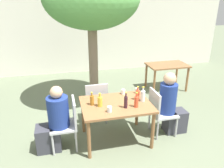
{
  "coord_description": "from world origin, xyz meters",
  "views": [
    {
      "loc": [
        -0.87,
        -3.28,
        2.45
      ],
      "look_at": [
        0.0,
        0.3,
        0.99
      ],
      "focal_mm": 35.0,
      "sensor_mm": 36.0,
      "label": 1
    }
  ],
  "objects_px": {
    "soda_bottle_0": "(136,101)",
    "drinking_glass_1": "(110,109)",
    "dining_table_back": "(167,68)",
    "patio_chair_0": "(68,121)",
    "oil_cruet_4": "(100,101)",
    "soda_bottle_2": "(138,95)",
    "amber_bottle_5": "(92,100)",
    "water_bottle_1": "(143,96)",
    "patio_chair_2": "(96,100)",
    "person_seated_0": "(54,122)",
    "wine_bottle_3": "(126,102)",
    "drinking_glass_0": "(137,91)",
    "patio_chair_1": "(159,110)",
    "drinking_glass_2": "(123,92)",
    "person_seated_1": "(171,106)",
    "dining_table_front": "(116,108)"
  },
  "relations": [
    {
      "from": "oil_cruet_4",
      "to": "water_bottle_1",
      "type": "bearing_deg",
      "value": 1.03
    },
    {
      "from": "person_seated_1",
      "to": "drinking_glass_1",
      "type": "distance_m",
      "value": 1.29
    },
    {
      "from": "soda_bottle_0",
      "to": "drinking_glass_1",
      "type": "relative_size",
      "value": 2.86
    },
    {
      "from": "dining_table_front",
      "to": "drinking_glass_0",
      "type": "bearing_deg",
      "value": 33.51
    },
    {
      "from": "patio_chair_2",
      "to": "water_bottle_1",
      "type": "relative_size",
      "value": 3.23
    },
    {
      "from": "drinking_glass_1",
      "to": "amber_bottle_5",
      "type": "bearing_deg",
      "value": 126.88
    },
    {
      "from": "oil_cruet_4",
      "to": "drinking_glass_1",
      "type": "bearing_deg",
      "value": -63.84
    },
    {
      "from": "person_seated_1",
      "to": "soda_bottle_0",
      "type": "bearing_deg",
      "value": 104.6
    },
    {
      "from": "drinking_glass_0",
      "to": "patio_chair_1",
      "type": "bearing_deg",
      "value": -45.09
    },
    {
      "from": "dining_table_back",
      "to": "patio_chair_1",
      "type": "height_order",
      "value": "patio_chair_1"
    },
    {
      "from": "patio_chair_0",
      "to": "drinking_glass_0",
      "type": "distance_m",
      "value": 1.41
    },
    {
      "from": "patio_chair_2",
      "to": "person_seated_0",
      "type": "xyz_separation_m",
      "value": [
        -0.83,
        -0.68,
        0.02
      ]
    },
    {
      "from": "patio_chair_0",
      "to": "drinking_glass_1",
      "type": "xyz_separation_m",
      "value": [
        0.66,
        -0.26,
        0.28
      ]
    },
    {
      "from": "dining_table_back",
      "to": "wine_bottle_3",
      "type": "xyz_separation_m",
      "value": [
        -1.86,
        -2.16,
        0.22
      ]
    },
    {
      "from": "dining_table_back",
      "to": "patio_chair_0",
      "type": "xyz_separation_m",
      "value": [
        -2.82,
        -1.98,
        -0.12
      ]
    },
    {
      "from": "drinking_glass_2",
      "to": "person_seated_1",
      "type": "bearing_deg",
      "value": -23.52
    },
    {
      "from": "drinking_glass_0",
      "to": "oil_cruet_4",
      "type": "bearing_deg",
      "value": -155.28
    },
    {
      "from": "water_bottle_1",
      "to": "drinking_glass_1",
      "type": "bearing_deg",
      "value": -159.79
    },
    {
      "from": "soda_bottle_0",
      "to": "oil_cruet_4",
      "type": "xyz_separation_m",
      "value": [
        -0.58,
        0.17,
        -0.01
      ]
    },
    {
      "from": "person_seated_0",
      "to": "drinking_glass_1",
      "type": "relative_size",
      "value": 12.32
    },
    {
      "from": "dining_table_back",
      "to": "soda_bottle_2",
      "type": "bearing_deg",
      "value": -129.24
    },
    {
      "from": "dining_table_back",
      "to": "drinking_glass_0",
      "type": "xyz_separation_m",
      "value": [
        -1.48,
        -1.64,
        0.17
      ]
    },
    {
      "from": "patio_chair_2",
      "to": "person_seated_1",
      "type": "height_order",
      "value": "person_seated_1"
    },
    {
      "from": "dining_table_back",
      "to": "patio_chair_2",
      "type": "bearing_deg",
      "value": -149.81
    },
    {
      "from": "wine_bottle_3",
      "to": "oil_cruet_4",
      "type": "bearing_deg",
      "value": 158.87
    },
    {
      "from": "dining_table_back",
      "to": "oil_cruet_4",
      "type": "height_order",
      "value": "oil_cruet_4"
    },
    {
      "from": "wine_bottle_3",
      "to": "oil_cruet_4",
      "type": "height_order",
      "value": "wine_bottle_3"
    },
    {
      "from": "wine_bottle_3",
      "to": "soda_bottle_0",
      "type": "bearing_deg",
      "value": -4.24
    },
    {
      "from": "patio_chair_0",
      "to": "soda_bottle_2",
      "type": "bearing_deg",
      "value": 92.57
    },
    {
      "from": "amber_bottle_5",
      "to": "drinking_glass_2",
      "type": "distance_m",
      "value": 0.72
    },
    {
      "from": "patio_chair_2",
      "to": "soda_bottle_0",
      "type": "distance_m",
      "value": 1.09
    },
    {
      "from": "patio_chair_0",
      "to": "soda_bottle_0",
      "type": "bearing_deg",
      "value": 79.93
    },
    {
      "from": "soda_bottle_2",
      "to": "drinking_glass_2",
      "type": "relative_size",
      "value": 2.73
    },
    {
      "from": "water_bottle_1",
      "to": "amber_bottle_5",
      "type": "relative_size",
      "value": 1.17
    },
    {
      "from": "wine_bottle_3",
      "to": "drinking_glass_0",
      "type": "distance_m",
      "value": 0.65
    },
    {
      "from": "patio_chair_2",
      "to": "wine_bottle_3",
      "type": "height_order",
      "value": "wine_bottle_3"
    },
    {
      "from": "soda_bottle_2",
      "to": "amber_bottle_5",
      "type": "bearing_deg",
      "value": -179.84
    },
    {
      "from": "water_bottle_1",
      "to": "amber_bottle_5",
      "type": "height_order",
      "value": "water_bottle_1"
    },
    {
      "from": "drinking_glass_1",
      "to": "drinking_glass_0",
      "type": "bearing_deg",
      "value": 41.12
    },
    {
      "from": "dining_table_front",
      "to": "drinking_glass_2",
      "type": "bearing_deg",
      "value": 57.24
    },
    {
      "from": "person_seated_0",
      "to": "person_seated_1",
      "type": "bearing_deg",
      "value": 90.0
    },
    {
      "from": "person_seated_0",
      "to": "person_seated_1",
      "type": "distance_m",
      "value": 2.14
    },
    {
      "from": "drinking_glass_0",
      "to": "water_bottle_1",
      "type": "bearing_deg",
      "value": -93.41
    },
    {
      "from": "patio_chair_0",
      "to": "amber_bottle_5",
      "type": "height_order",
      "value": "amber_bottle_5"
    },
    {
      "from": "dining_table_back",
      "to": "soda_bottle_0",
      "type": "distance_m",
      "value": 2.76
    },
    {
      "from": "wine_bottle_3",
      "to": "oil_cruet_4",
      "type": "xyz_separation_m",
      "value": [
        -0.4,
        0.16,
        -0.02
      ]
    },
    {
      "from": "person_seated_1",
      "to": "wine_bottle_3",
      "type": "bearing_deg",
      "value": 101.15
    },
    {
      "from": "patio_chair_0",
      "to": "oil_cruet_4",
      "type": "relative_size",
      "value": 3.71
    },
    {
      "from": "person_seated_0",
      "to": "drinking_glass_2",
      "type": "xyz_separation_m",
      "value": [
        1.3,
        0.36,
        0.27
      ]
    },
    {
      "from": "wine_bottle_3",
      "to": "amber_bottle_5",
      "type": "xyz_separation_m",
      "value": [
        -0.53,
        0.24,
        -0.02
      ]
    }
  ]
}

